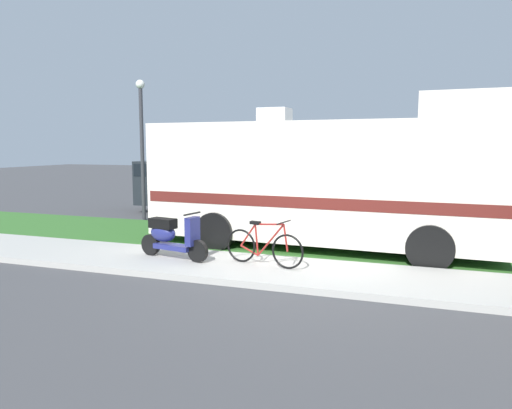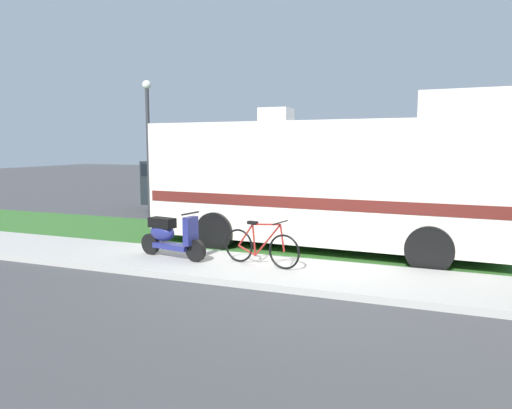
# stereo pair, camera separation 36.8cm
# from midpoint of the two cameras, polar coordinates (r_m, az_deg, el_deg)

# --- Properties ---
(ground_plane) EXTENTS (80.00, 80.00, 0.00)m
(ground_plane) POSITION_cam_midpoint_polar(r_m,az_deg,el_deg) (10.06, 3.26, -6.65)
(ground_plane) COLOR #424244
(sidewalk) EXTENTS (24.00, 2.00, 0.12)m
(sidewalk) POSITION_cam_midpoint_polar(r_m,az_deg,el_deg) (8.93, 1.12, -8.01)
(sidewalk) COLOR #ADAAA3
(sidewalk) RESTS_ON ground
(grass_strip) EXTENTS (24.00, 3.40, 0.08)m
(grass_strip) POSITION_cam_midpoint_polar(r_m,az_deg,el_deg) (11.46, 5.33, -4.75)
(grass_strip) COLOR #336628
(grass_strip) RESTS_ON ground
(motorhome_rv) EXTENTS (7.90, 2.94, 3.40)m
(motorhome_rv) POSITION_cam_midpoint_polar(r_m,az_deg,el_deg) (10.97, 7.61, 2.98)
(motorhome_rv) COLOR silver
(motorhome_rv) RESTS_ON ground
(scooter) EXTENTS (1.64, 0.59, 0.97)m
(scooter) POSITION_cam_midpoint_polar(r_m,az_deg,el_deg) (9.77, -11.25, -3.72)
(scooter) COLOR black
(scooter) RESTS_ON ground
(bicycle) EXTENTS (1.65, 0.54, 0.88)m
(bicycle) POSITION_cam_midpoint_polar(r_m,az_deg,el_deg) (9.02, -0.26, -5.04)
(bicycle) COLOR black
(bicycle) RESTS_ON ground
(pickup_truck_near) EXTENTS (5.43, 2.41, 1.83)m
(pickup_truck_near) POSITION_cam_midpoint_polar(r_m,az_deg,el_deg) (17.27, -7.63, 2.35)
(pickup_truck_near) COLOR #1E2328
(pickup_truck_near) RESTS_ON ground
(street_lamp_post) EXTENTS (0.28, 0.28, 4.41)m
(street_lamp_post) POSITION_cam_midpoint_polar(r_m,az_deg,el_deg) (15.55, -14.22, 7.92)
(street_lamp_post) COLOR #333338
(street_lamp_post) RESTS_ON ground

